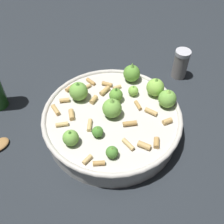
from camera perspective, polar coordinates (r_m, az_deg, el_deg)
The scene contains 3 objects.
ground_plane at distance 0.69m, azimuth -0.00°, elevation -3.70°, with size 2.40×2.40×0.00m, color #23282D.
cooking_pan at distance 0.67m, azimuth 0.17°, elevation -1.48°, with size 0.34×0.34×0.11m.
pepper_shaker at distance 0.84m, azimuth 14.42°, elevation 9.91°, with size 0.05×0.05×0.09m.
Camera 1 is at (0.42, 0.08, 0.54)m, focal length 42.91 mm.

